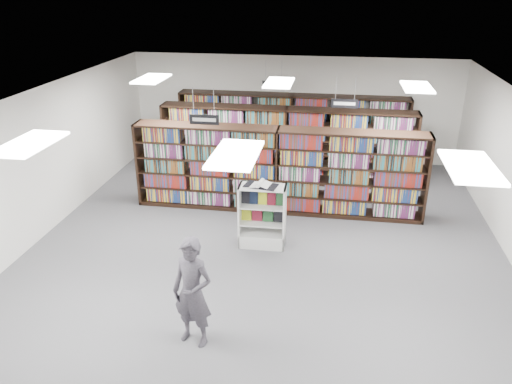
# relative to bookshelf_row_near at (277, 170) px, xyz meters

# --- Properties ---
(floor) EXTENTS (12.00, 12.00, 0.00)m
(floor) POSITION_rel_bookshelf_row_near_xyz_m (0.00, -2.00, -1.05)
(floor) COLOR #4D4D52
(floor) RESTS_ON ground
(ceiling) EXTENTS (10.00, 12.00, 0.10)m
(ceiling) POSITION_rel_bookshelf_row_near_xyz_m (0.00, -2.00, 2.15)
(ceiling) COLOR white
(ceiling) RESTS_ON wall_back
(wall_back) EXTENTS (10.00, 0.10, 3.20)m
(wall_back) POSITION_rel_bookshelf_row_near_xyz_m (0.00, 4.00, 0.55)
(wall_back) COLOR white
(wall_back) RESTS_ON ground
(wall_left) EXTENTS (0.10, 12.00, 3.20)m
(wall_left) POSITION_rel_bookshelf_row_near_xyz_m (-5.00, -2.00, 0.55)
(wall_left) COLOR white
(wall_left) RESTS_ON ground
(bookshelf_row_near) EXTENTS (7.00, 0.60, 2.10)m
(bookshelf_row_near) POSITION_rel_bookshelf_row_near_xyz_m (0.00, 0.00, 0.00)
(bookshelf_row_near) COLOR black
(bookshelf_row_near) RESTS_ON floor
(bookshelf_row_mid) EXTENTS (7.00, 0.60, 2.10)m
(bookshelf_row_mid) POSITION_rel_bookshelf_row_near_xyz_m (0.00, 2.00, 0.00)
(bookshelf_row_mid) COLOR black
(bookshelf_row_mid) RESTS_ON floor
(bookshelf_row_far) EXTENTS (7.00, 0.60, 2.10)m
(bookshelf_row_far) POSITION_rel_bookshelf_row_near_xyz_m (0.00, 3.70, 0.00)
(bookshelf_row_far) COLOR black
(bookshelf_row_far) RESTS_ON floor
(aisle_sign_left) EXTENTS (0.65, 0.02, 0.80)m
(aisle_sign_left) POSITION_rel_bookshelf_row_near_xyz_m (-1.50, -1.00, 1.48)
(aisle_sign_left) COLOR #B2B2B7
(aisle_sign_left) RESTS_ON ceiling
(aisle_sign_right) EXTENTS (0.65, 0.02, 0.80)m
(aisle_sign_right) POSITION_rel_bookshelf_row_near_xyz_m (1.50, 1.00, 1.48)
(aisle_sign_right) COLOR #B2B2B7
(aisle_sign_right) RESTS_ON ceiling
(aisle_sign_center) EXTENTS (0.65, 0.02, 0.80)m
(aisle_sign_center) POSITION_rel_bookshelf_row_near_xyz_m (-0.50, 3.00, 1.48)
(aisle_sign_center) COLOR #B2B2B7
(aisle_sign_center) RESTS_ON ceiling
(troffer_front_left) EXTENTS (0.60, 1.20, 0.04)m
(troffer_front_left) POSITION_rel_bookshelf_row_near_xyz_m (-3.00, -5.00, 2.11)
(troffer_front_left) COLOR white
(troffer_front_left) RESTS_ON ceiling
(troffer_front_center) EXTENTS (0.60, 1.20, 0.04)m
(troffer_front_center) POSITION_rel_bookshelf_row_near_xyz_m (0.00, -5.00, 2.11)
(troffer_front_center) COLOR white
(troffer_front_center) RESTS_ON ceiling
(troffer_front_right) EXTENTS (0.60, 1.20, 0.04)m
(troffer_front_right) POSITION_rel_bookshelf_row_near_xyz_m (3.00, -5.00, 2.11)
(troffer_front_right) COLOR white
(troffer_front_right) RESTS_ON ceiling
(troffer_back_left) EXTENTS (0.60, 1.20, 0.04)m
(troffer_back_left) POSITION_rel_bookshelf_row_near_xyz_m (-3.00, 0.00, 2.11)
(troffer_back_left) COLOR white
(troffer_back_left) RESTS_ON ceiling
(troffer_back_center) EXTENTS (0.60, 1.20, 0.04)m
(troffer_back_center) POSITION_rel_bookshelf_row_near_xyz_m (0.00, 0.00, 2.11)
(troffer_back_center) COLOR white
(troffer_back_center) RESTS_ON ceiling
(troffer_back_right) EXTENTS (0.60, 1.20, 0.04)m
(troffer_back_right) POSITION_rel_bookshelf_row_near_xyz_m (3.00, 0.00, 2.11)
(troffer_back_right) COLOR white
(troffer_back_right) RESTS_ON ceiling
(endcap_display) EXTENTS (0.99, 0.51, 1.38)m
(endcap_display) POSITION_rel_bookshelf_row_near_xyz_m (-0.10, -1.78, -0.58)
(endcap_display) COLOR silver
(endcap_display) RESTS_ON floor
(open_book) EXTENTS (0.73, 0.51, 0.13)m
(open_book) POSITION_rel_bookshelf_row_near_xyz_m (-0.14, -1.81, 0.36)
(open_book) COLOR black
(open_book) RESTS_ON endcap_display
(shopper) EXTENTS (0.76, 0.59, 1.83)m
(shopper) POSITION_rel_bookshelf_row_near_xyz_m (-0.70, -5.05, -0.14)
(shopper) COLOR #4C4852
(shopper) RESTS_ON floor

